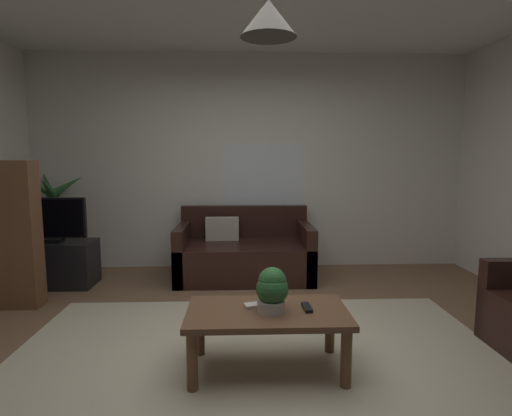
{
  "coord_description": "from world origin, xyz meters",
  "views": [
    {
      "loc": [
        -0.11,
        -2.73,
        1.44
      ],
      "look_at": [
        0.0,
        0.3,
        1.05
      ],
      "focal_mm": 28.45,
      "sensor_mm": 36.0,
      "label": 1
    }
  ],
  "objects_px": {
    "tv": "(49,220)",
    "remote_on_table_0": "(307,307)",
    "potted_palm_corner": "(55,230)",
    "coffee_table": "(267,320)",
    "couch_under_window": "(244,255)",
    "book_on_table_0": "(255,305)",
    "pendant_lamp": "(268,18)",
    "tv_stand": "(53,264)",
    "potted_plant_on_table": "(272,289)"
  },
  "relations": [
    {
      "from": "potted_palm_corner",
      "to": "coffee_table",
      "type": "bearing_deg",
      "value": -44.33
    },
    {
      "from": "couch_under_window",
      "to": "remote_on_table_0",
      "type": "height_order",
      "value": "couch_under_window"
    },
    {
      "from": "book_on_table_0",
      "to": "pendant_lamp",
      "type": "xyz_separation_m",
      "value": [
        0.08,
        -0.06,
        1.84
      ]
    },
    {
      "from": "book_on_table_0",
      "to": "potted_palm_corner",
      "type": "distance_m",
      "value": 3.34
    },
    {
      "from": "tv_stand",
      "to": "pendant_lamp",
      "type": "distance_m",
      "value": 3.57
    },
    {
      "from": "book_on_table_0",
      "to": "potted_plant_on_table",
      "type": "height_order",
      "value": "potted_plant_on_table"
    },
    {
      "from": "tv_stand",
      "to": "potted_palm_corner",
      "type": "bearing_deg",
      "value": 110.63
    },
    {
      "from": "couch_under_window",
      "to": "book_on_table_0",
      "type": "xyz_separation_m",
      "value": [
        0.05,
        -2.07,
        0.16
      ]
    },
    {
      "from": "tv_stand",
      "to": "pendant_lamp",
      "type": "bearing_deg",
      "value": -39.78
    },
    {
      "from": "potted_plant_on_table",
      "to": "pendant_lamp",
      "type": "bearing_deg",
      "value": 136.38
    },
    {
      "from": "remote_on_table_0",
      "to": "potted_plant_on_table",
      "type": "xyz_separation_m",
      "value": [
        -0.24,
        -0.03,
        0.14
      ]
    },
    {
      "from": "couch_under_window",
      "to": "pendant_lamp",
      "type": "distance_m",
      "value": 2.92
    },
    {
      "from": "remote_on_table_0",
      "to": "potted_plant_on_table",
      "type": "bearing_deg",
      "value": 5.64
    },
    {
      "from": "pendant_lamp",
      "to": "tv_stand",
      "type": "bearing_deg",
      "value": 140.22
    },
    {
      "from": "tv",
      "to": "potted_plant_on_table",
      "type": "bearing_deg",
      "value": -39.52
    },
    {
      "from": "coffee_table",
      "to": "tv",
      "type": "height_order",
      "value": "tv"
    },
    {
      "from": "coffee_table",
      "to": "potted_plant_on_table",
      "type": "height_order",
      "value": "potted_plant_on_table"
    },
    {
      "from": "book_on_table_0",
      "to": "potted_palm_corner",
      "type": "height_order",
      "value": "potted_palm_corner"
    },
    {
      "from": "remote_on_table_0",
      "to": "tv_stand",
      "type": "distance_m",
      "value": 3.16
    },
    {
      "from": "couch_under_window",
      "to": "remote_on_table_0",
      "type": "relative_size",
      "value": 9.83
    },
    {
      "from": "tv",
      "to": "potted_palm_corner",
      "type": "distance_m",
      "value": 0.61
    },
    {
      "from": "tv_stand",
      "to": "potted_palm_corner",
      "type": "distance_m",
      "value": 0.62
    },
    {
      "from": "remote_on_table_0",
      "to": "tv_stand",
      "type": "relative_size",
      "value": 0.18
    },
    {
      "from": "couch_under_window",
      "to": "pendant_lamp",
      "type": "height_order",
      "value": "pendant_lamp"
    },
    {
      "from": "coffee_table",
      "to": "book_on_table_0",
      "type": "bearing_deg",
      "value": 143.85
    },
    {
      "from": "coffee_table",
      "to": "potted_palm_corner",
      "type": "bearing_deg",
      "value": 135.67
    },
    {
      "from": "coffee_table",
      "to": "pendant_lamp",
      "type": "bearing_deg",
      "value": 82.87
    },
    {
      "from": "remote_on_table_0",
      "to": "tv_stand",
      "type": "bearing_deg",
      "value": -39.27
    },
    {
      "from": "couch_under_window",
      "to": "tv",
      "type": "relative_size",
      "value": 2.0
    },
    {
      "from": "coffee_table",
      "to": "remote_on_table_0",
      "type": "height_order",
      "value": "remote_on_table_0"
    },
    {
      "from": "tv",
      "to": "remote_on_table_0",
      "type": "bearing_deg",
      "value": -36.25
    },
    {
      "from": "remote_on_table_0",
      "to": "pendant_lamp",
      "type": "height_order",
      "value": "pendant_lamp"
    },
    {
      "from": "book_on_table_0",
      "to": "remote_on_table_0",
      "type": "distance_m",
      "value": 0.35
    },
    {
      "from": "potted_plant_on_table",
      "to": "potted_palm_corner",
      "type": "distance_m",
      "value": 3.48
    },
    {
      "from": "tv_stand",
      "to": "potted_palm_corner",
      "type": "relative_size",
      "value": 0.69
    },
    {
      "from": "tv",
      "to": "potted_palm_corner",
      "type": "bearing_deg",
      "value": 109.87
    },
    {
      "from": "tv",
      "to": "potted_palm_corner",
      "type": "xyz_separation_m",
      "value": [
        -0.19,
        0.54,
        -0.21
      ]
    },
    {
      "from": "tv_stand",
      "to": "coffee_table",
      "type": "bearing_deg",
      "value": -39.78
    },
    {
      "from": "book_on_table_0",
      "to": "tv_stand",
      "type": "xyz_separation_m",
      "value": [
        -2.18,
        1.83,
        -0.18
      ]
    },
    {
      "from": "couch_under_window",
      "to": "tv",
      "type": "height_order",
      "value": "tv"
    },
    {
      "from": "book_on_table_0",
      "to": "potted_plant_on_table",
      "type": "relative_size",
      "value": 0.46
    },
    {
      "from": "coffee_table",
      "to": "pendant_lamp",
      "type": "distance_m",
      "value": 1.92
    },
    {
      "from": "tv",
      "to": "pendant_lamp",
      "type": "height_order",
      "value": "pendant_lamp"
    },
    {
      "from": "remote_on_table_0",
      "to": "potted_palm_corner",
      "type": "xyz_separation_m",
      "value": [
        -2.73,
        2.39,
        0.11
      ]
    },
    {
      "from": "couch_under_window",
      "to": "potted_plant_on_table",
      "type": "relative_size",
      "value": 5.32
    },
    {
      "from": "couch_under_window",
      "to": "pendant_lamp",
      "type": "bearing_deg",
      "value": -86.34
    },
    {
      "from": "coffee_table",
      "to": "tv",
      "type": "bearing_deg",
      "value": 140.54
    },
    {
      "from": "coffee_table",
      "to": "tv",
      "type": "relative_size",
      "value": 1.37
    },
    {
      "from": "potted_plant_on_table",
      "to": "tv_stand",
      "type": "bearing_deg",
      "value": 140.17
    },
    {
      "from": "tv_stand",
      "to": "potted_palm_corner",
      "type": "xyz_separation_m",
      "value": [
        -0.19,
        0.52,
        0.29
      ]
    }
  ]
}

